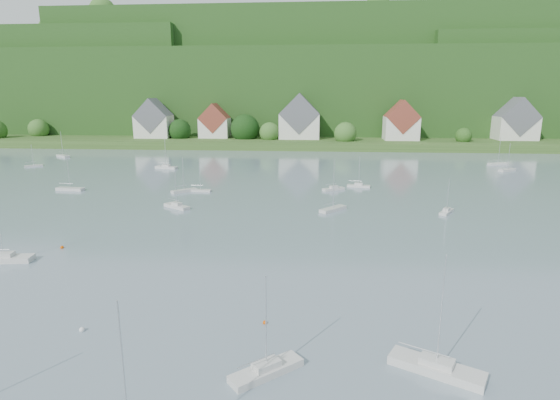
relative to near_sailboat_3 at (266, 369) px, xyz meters
The scene contains 14 objects.
far_shore_strip 165.68m from the near_sailboat_3, 92.92° to the left, with size 600.00×60.00×3.00m, color #2F4F1D.
forested_ridge 235.24m from the near_sailboat_3, 91.97° to the left, with size 620.00×181.22×69.89m.
village_building_0 165.38m from the near_sailboat_3, 112.59° to the left, with size 14.00×10.40×16.00m.
village_building_1 159.39m from the near_sailboat_3, 103.97° to the left, with size 12.00×9.36×14.00m.
village_building_2 153.81m from the near_sailboat_3, 91.28° to the left, with size 16.00×11.44×18.00m.
village_building_3 156.07m from the near_sailboat_3, 76.43° to the left, with size 13.00×10.40×15.50m.
village_building_4 175.80m from the near_sailboat_3, 62.31° to the left, with size 15.00×10.40×16.50m.
near_sailboat_3 is the anchor object (origin of this frame).
near_sailboat_4 12.97m from the near_sailboat_3, ahead, with size 7.15×5.06×9.52m.
near_sailboat_6 41.38m from the near_sailboat_3, 149.97° to the left, with size 7.29×2.81×9.59m.
mooring_buoy_1 17.92m from the near_sailboat_3, 163.82° to the left, with size 0.50×0.50×0.50m, color silver.
mooring_buoy_2 7.73m from the near_sailboat_3, 97.32° to the left, with size 0.40×0.40×0.40m, color #D84800.
mooring_buoy_3 40.68m from the near_sailboat_3, 140.13° to the left, with size 0.47×0.47×0.47m, color #D84800.
far_sailboat_cluster 80.81m from the near_sailboat_3, 88.57° to the left, with size 191.97×69.57×8.71m.
Camera 1 is at (11.87, 4.63, 20.76)m, focal length 28.80 mm.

